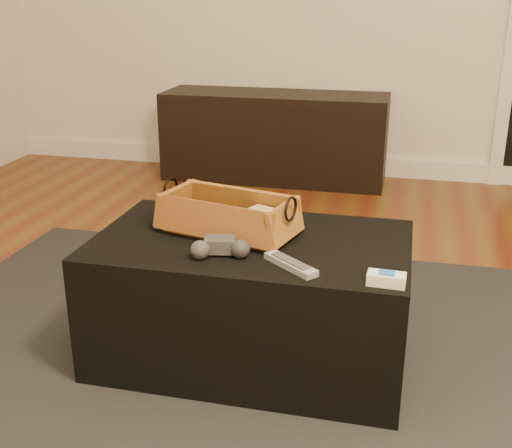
% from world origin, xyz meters
% --- Properties ---
extents(floor, '(5.00, 5.50, 0.01)m').
position_xyz_m(floor, '(0.00, 0.00, -0.01)').
color(floor, brown).
rests_on(floor, ground).
extents(baseboard, '(5.00, 0.04, 0.12)m').
position_xyz_m(baseboard, '(0.00, 2.73, 0.06)').
color(baseboard, white).
rests_on(baseboard, floor).
extents(media_cabinet, '(1.43, 0.45, 0.56)m').
position_xyz_m(media_cabinet, '(-0.55, 2.51, 0.28)').
color(media_cabinet, black).
rests_on(media_cabinet, floor).
extents(area_rug, '(2.60, 2.00, 0.01)m').
position_xyz_m(area_rug, '(-0.17, 0.29, 0.01)').
color(area_rug, black).
rests_on(area_rug, floor).
extents(ottoman, '(1.00, 0.60, 0.42)m').
position_xyz_m(ottoman, '(-0.17, 0.34, 0.22)').
color(ottoman, black).
rests_on(ottoman, area_rug).
extents(tv_remote, '(0.24, 0.09, 0.02)m').
position_xyz_m(tv_remote, '(-0.28, 0.37, 0.46)').
color(tv_remote, black).
rests_on(tv_remote, wicker_basket).
extents(cloth_bundle, '(0.15, 0.13, 0.07)m').
position_xyz_m(cloth_bundle, '(-0.13, 0.38, 0.48)').
color(cloth_bundle, '#C7B48A').
rests_on(cloth_bundle, wicker_basket).
extents(wicker_basket, '(0.49, 0.33, 0.16)m').
position_xyz_m(wicker_basket, '(-0.25, 0.38, 0.48)').
color(wicker_basket, brown).
rests_on(wicker_basket, ottoman).
extents(game_controller, '(0.19, 0.13, 0.06)m').
position_xyz_m(game_controller, '(-0.22, 0.18, 0.46)').
color(game_controller, '#353437').
rests_on(game_controller, ottoman).
extents(silver_remote, '(0.18, 0.16, 0.02)m').
position_xyz_m(silver_remote, '(-0.00, 0.15, 0.44)').
color(silver_remote, '#A8AAB0').
rests_on(silver_remote, ottoman).
extents(cream_gadget, '(0.10, 0.06, 0.04)m').
position_xyz_m(cream_gadget, '(0.27, 0.10, 0.45)').
color(cream_gadget, white).
rests_on(cream_gadget, ottoman).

